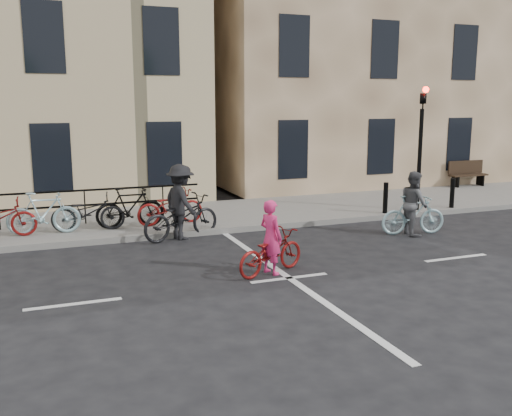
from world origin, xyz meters
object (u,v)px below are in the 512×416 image
object	(u,v)px
traffic_light	(421,133)
cyclist_pink	(271,248)
cyclist_grey	(413,209)
cyclist_dark	(181,210)
bench	(467,172)

from	to	relation	value
traffic_light	cyclist_pink	world-z (taller)	traffic_light
traffic_light	cyclist_pink	size ratio (longest dim) A/B	2.20
cyclist_grey	cyclist_dark	bearing A→B (deg)	84.92
traffic_light	bench	size ratio (longest dim) A/B	2.44
cyclist_grey	cyclist_dark	xyz separation A→B (m)	(-5.66, 1.68, 0.07)
cyclist_grey	cyclist_dark	world-z (taller)	cyclist_dark
traffic_light	cyclist_grey	world-z (taller)	traffic_light
cyclist_pink	cyclist_grey	size ratio (longest dim) A/B	1.01
bench	cyclist_pink	world-z (taller)	cyclist_pink
bench	cyclist_pink	bearing A→B (deg)	-146.92
traffic_light	cyclist_pink	bearing A→B (deg)	-148.61
bench	cyclist_dark	bearing A→B (deg)	-162.52
traffic_light	bench	xyz separation A→B (m)	(4.80, 3.39, -1.78)
cyclist_grey	cyclist_pink	bearing A→B (deg)	122.34
bench	cyclist_pink	distance (m)	13.38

